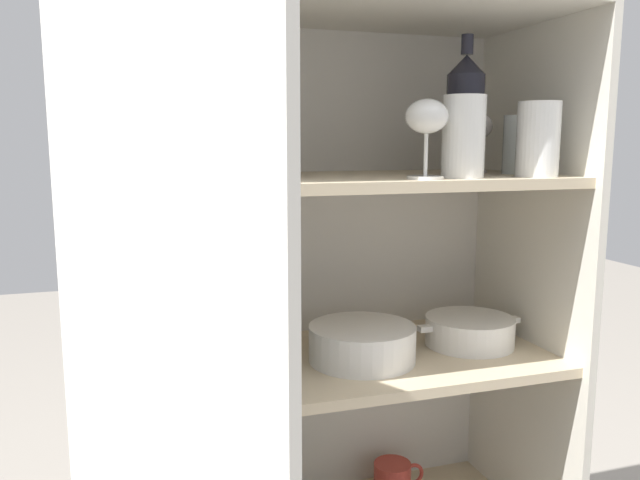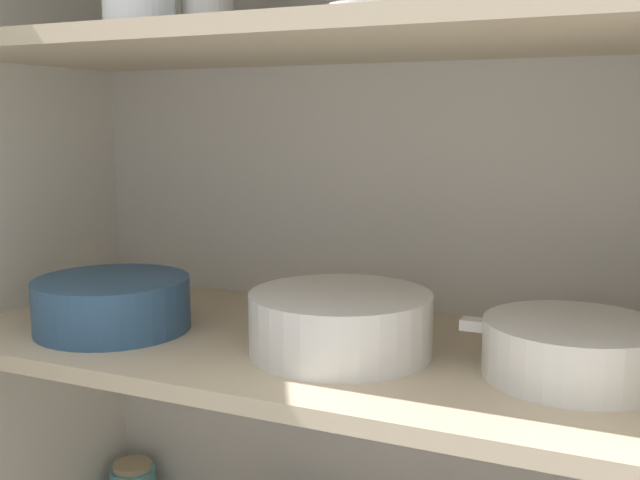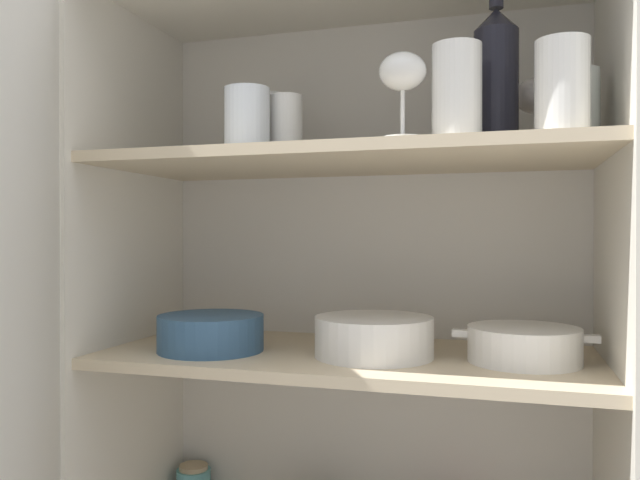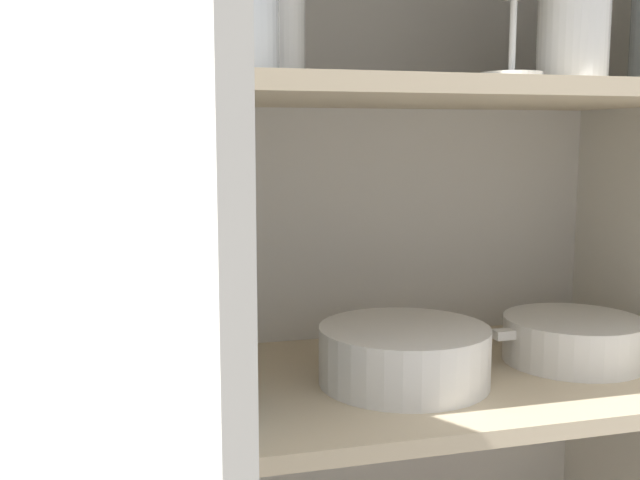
# 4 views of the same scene
# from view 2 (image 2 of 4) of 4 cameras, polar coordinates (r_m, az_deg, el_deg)

# --- Properties ---
(cupboard_back_panel) EXTENTS (0.94, 0.02, 1.35)m
(cupboard_back_panel) POSITION_cam_2_polar(r_m,az_deg,el_deg) (1.12, 3.52, -4.77)
(cupboard_back_panel) COLOR silver
(cupboard_back_panel) RESTS_ON ground_plane
(cupboard_side_left) EXTENTS (0.02, 0.43, 1.35)m
(cupboard_side_left) POSITION_cam_2_polar(r_m,az_deg,el_deg) (1.20, -21.40, -4.44)
(cupboard_side_left) COLOR silver
(cupboard_side_left) RESTS_ON ground_plane
(shelf_board_middle) EXTENTS (0.90, 0.40, 0.02)m
(shelf_board_middle) POSITION_cam_2_polar(r_m,az_deg,el_deg) (0.94, -1.09, -8.22)
(shelf_board_middle) COLOR beige
(shelf_board_upper) EXTENTS (0.90, 0.40, 0.02)m
(shelf_board_upper) POSITION_cam_2_polar(r_m,az_deg,el_deg) (0.90, -1.16, 14.77)
(shelf_board_upper) COLOR beige
(plate_stack_white) EXTENTS (0.21, 0.21, 0.07)m
(plate_stack_white) POSITION_cam_2_polar(r_m,az_deg,el_deg) (0.88, 1.57, -6.33)
(plate_stack_white) COLOR white
(plate_stack_white) RESTS_ON shelf_board_middle
(mixing_bowl_large) EXTENTS (0.20, 0.20, 0.07)m
(mixing_bowl_large) POSITION_cam_2_polar(r_m,az_deg,el_deg) (1.01, -15.55, -4.55)
(mixing_bowl_large) COLOR #33567A
(mixing_bowl_large) RESTS_ON shelf_board_middle
(casserole_dish) EXTENTS (0.24, 0.19, 0.06)m
(casserole_dish) POSITION_cam_2_polar(r_m,az_deg,el_deg) (0.84, 18.77, -7.92)
(casserole_dish) COLOR white
(casserole_dish) RESTS_ON shelf_board_middle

